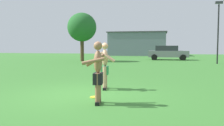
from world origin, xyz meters
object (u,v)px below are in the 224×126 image
car_gray_near_post (168,52)px  player_with_cap (105,64)px  player_in_black (98,71)px  tree_left_field (82,27)px  frisbee (95,97)px  lamp_post (218,25)px

car_gray_near_post → player_with_cap: bearing=-97.5°
player_in_black → tree_left_field: bearing=110.7°
frisbee → car_gray_near_post: car_gray_near_post is taller
player_in_black → tree_left_field: tree_left_field is taller
player_with_cap → tree_left_field: 16.20m
frisbee → car_gray_near_post: (2.47, 20.41, 0.81)m
tree_left_field → player_in_black: bearing=-69.3°
player_with_cap → player_in_black: size_ratio=1.00×
player_in_black → lamp_post: size_ratio=0.31×
player_with_cap → frisbee: size_ratio=5.93×
player_with_cap → frisbee: 1.67m
player_with_cap → car_gray_near_post: (2.49, 19.00, -0.08)m
frisbee → tree_left_field: bearing=110.6°
frisbee → player_in_black: bearing=-67.0°
frisbee → tree_left_field: tree_left_field is taller
car_gray_near_post → tree_left_field: bearing=-153.9°
frisbee → car_gray_near_post: 20.58m
player_with_cap → player_in_black: (0.33, -2.13, -0.03)m
lamp_post → tree_left_field: size_ratio=1.09×
player_with_cap → tree_left_field: tree_left_field is taller
car_gray_near_post → tree_left_field: tree_left_field is taller
player_with_cap → car_gray_near_post: player_with_cap is taller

